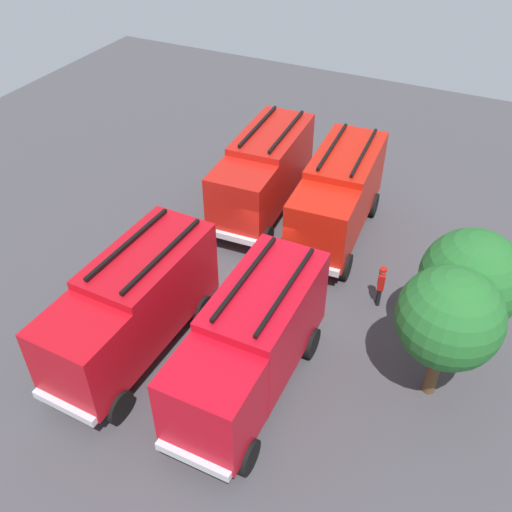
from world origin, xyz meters
TOP-DOWN VIEW (x-y plane):
  - ground_plane at (0.00, 0.00)m, footprint 46.62×46.62m
  - fire_truck_0 at (-4.82, -1.97)m, footprint 7.33×3.09m
  - fire_truck_1 at (4.99, -2.18)m, footprint 7.27×2.93m
  - fire_truck_2 at (-4.49, 1.74)m, footprint 7.34×3.13m
  - fire_truck_3 at (4.82, 2.15)m, footprint 7.21×2.77m
  - firefighter_0 at (-1.00, 4.79)m, footprint 0.46×0.33m
  - firefighter_1 at (2.22, -5.14)m, footprint 0.42×0.48m
  - firefighter_2 at (-6.31, -4.38)m, footprint 0.47×0.46m
  - tree_0 at (0.38, 7.78)m, footprint 3.29×3.29m
  - tree_1 at (2.34, 7.50)m, footprint 3.21×3.21m
  - traffic_cone_0 at (2.45, 0.29)m, footprint 0.39×0.39m
  - traffic_cone_1 at (5.16, -4.54)m, footprint 0.40×0.40m
  - traffic_cone_2 at (0.11, -3.47)m, footprint 0.40×0.40m

SIDE VIEW (x-z plane):
  - ground_plane at x=0.00m, z-range 0.00..0.00m
  - traffic_cone_0 at x=2.45m, z-range 0.00..0.56m
  - traffic_cone_1 at x=5.16m, z-range 0.00..0.57m
  - traffic_cone_2 at x=0.11m, z-range 0.00..0.57m
  - firefighter_1 at x=2.22m, z-range 0.10..1.76m
  - firefighter_2 at x=-6.31m, z-range 0.10..1.82m
  - firefighter_0 at x=-1.00m, z-range 0.11..1.85m
  - fire_truck_0 at x=-4.82m, z-range 0.21..4.09m
  - fire_truck_1 at x=4.99m, z-range 0.21..4.09m
  - fire_truck_2 at x=-4.49m, z-range 0.21..4.09m
  - fire_truck_3 at x=4.82m, z-range 0.21..4.09m
  - tree_1 at x=2.34m, z-range 0.86..5.83m
  - tree_0 at x=0.38m, z-range 0.88..5.99m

